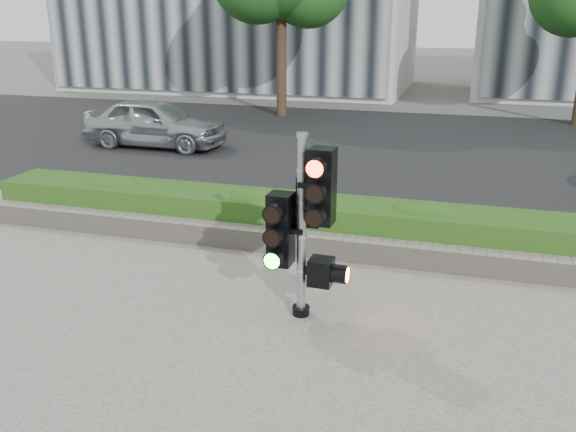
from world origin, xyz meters
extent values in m
plane|color=#51514C|center=(0.00, 0.00, 0.00)|extent=(120.00, 120.00, 0.00)
cube|color=black|center=(0.00, 10.00, 0.01)|extent=(60.00, 13.00, 0.02)
cube|color=gray|center=(0.00, 3.15, 0.06)|extent=(60.00, 0.25, 0.12)
cube|color=gray|center=(0.00, 1.90, 0.20)|extent=(12.00, 0.32, 0.34)
cube|color=#3A7925|center=(0.00, 2.55, 0.37)|extent=(12.00, 1.00, 0.68)
cylinder|color=black|center=(-4.50, 14.50, 2.02)|extent=(0.36, 0.36, 4.03)
cylinder|color=black|center=(0.23, -0.05, 0.08)|extent=(0.22, 0.22, 0.11)
cylinder|color=gray|center=(0.23, -0.05, 1.15)|extent=(0.11, 0.11, 2.24)
cylinder|color=gray|center=(0.23, -0.05, 2.30)|extent=(0.14, 0.14, 0.05)
cube|color=#FF1107|center=(0.48, -0.09, 1.72)|extent=(0.29, 0.29, 0.90)
cube|color=#14E51E|center=(-0.03, -0.07, 1.14)|extent=(0.29, 0.29, 0.90)
cube|color=black|center=(0.27, 0.20, 1.45)|extent=(0.29, 0.29, 0.61)
cube|color=orange|center=(0.47, -0.02, 0.63)|extent=(0.29, 0.29, 0.33)
imported|color=#A0A2A7|center=(-6.29, 8.42, 0.69)|extent=(4.00, 1.69, 1.35)
camera|label=1|loc=(2.01, -6.63, 3.63)|focal=38.00mm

